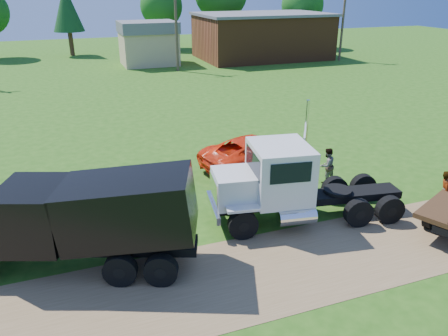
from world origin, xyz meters
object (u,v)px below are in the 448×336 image
object	(u,v)px
white_semi_tractor	(281,183)
black_dump_truck	(86,217)
spectator_a	(445,193)
orange_pickup	(258,153)

from	to	relation	value
white_semi_tractor	black_dump_truck	distance (m)	7.13
white_semi_tractor	spectator_a	bearing A→B (deg)	-7.53
black_dump_truck	orange_pickup	bearing A→B (deg)	53.98
orange_pickup	spectator_a	distance (m)	8.44
black_dump_truck	spectator_a	world-z (taller)	black_dump_truck
black_dump_truck	spectator_a	xyz separation A→B (m)	(13.31, -1.26, -0.87)
black_dump_truck	orange_pickup	distance (m)	10.19
white_semi_tractor	orange_pickup	xyz separation A→B (m)	(1.34, 5.04, -0.74)
orange_pickup	black_dump_truck	bearing A→B (deg)	111.10
black_dump_truck	spectator_a	distance (m)	13.39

